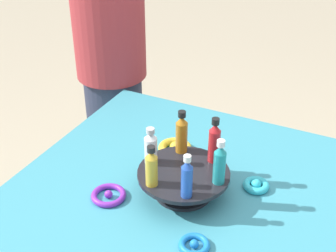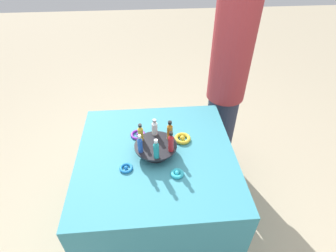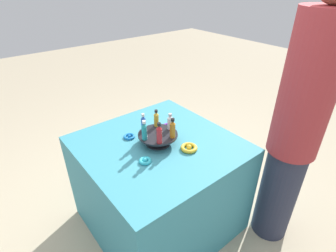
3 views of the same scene
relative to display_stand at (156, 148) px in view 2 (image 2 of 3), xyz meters
name	(u,v)px [view 2 (image 2 of 3)]	position (x,y,z in m)	size (l,w,h in m)	color
ground_plane	(159,219)	(0.00, 0.00, -0.80)	(12.00, 12.00, 0.00)	tan
party_table	(158,190)	(0.00, 0.00, -0.43)	(1.00, 1.00, 0.75)	teal
display_stand	(156,148)	(0.00, 0.00, 0.00)	(0.26, 0.26, 0.08)	black
bottle_gold	(141,133)	(-0.05, -0.09, 0.08)	(0.03, 0.03, 0.12)	gold
bottle_blue	(140,144)	(0.05, -0.09, 0.09)	(0.03, 0.03, 0.13)	#234CAD
bottle_teal	(156,149)	(0.10, 0.00, 0.09)	(0.03, 0.03, 0.14)	teal
bottle_red	(171,142)	(0.05, 0.09, 0.09)	(0.03, 0.03, 0.14)	#B21E23
bottle_amber	(170,131)	(-0.05, 0.09, 0.09)	(0.04, 0.04, 0.14)	#AD6B19
bottle_clear	(155,127)	(-0.10, 0.00, 0.08)	(0.04, 0.04, 0.12)	silver
ribbon_bow_purple	(138,135)	(-0.18, -0.11, -0.04)	(0.10, 0.10, 0.02)	purple
ribbon_bow_blue	(126,168)	(0.11, -0.18, -0.04)	(0.08, 0.08, 0.02)	blue
ribbon_bow_teal	(177,173)	(0.18, 0.11, -0.04)	(0.08, 0.08, 0.03)	#2DB7CC
ribbon_bow_gold	(182,138)	(-0.11, 0.18, -0.04)	(0.11, 0.11, 0.04)	gold
person_figure	(227,80)	(-0.62, 0.60, 0.11)	(0.31, 0.31, 1.80)	#282D42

